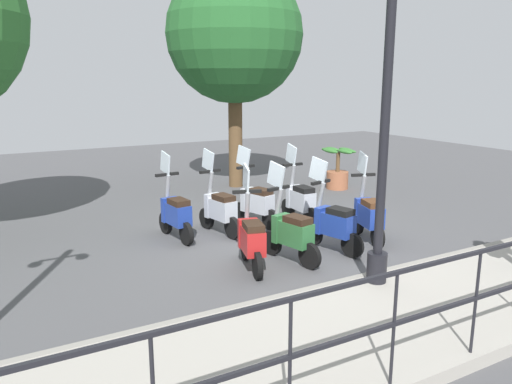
{
  "coord_description": "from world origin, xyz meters",
  "views": [
    {
      "loc": [
        -7.05,
        4.56,
        2.78
      ],
      "look_at": [
        0.2,
        0.5,
        0.9
      ],
      "focal_mm": 35.0,
      "sensor_mm": 36.0,
      "label": 1
    }
  ],
  "objects_px": {
    "lamp_post_near": "(384,139)",
    "scooter_far_1": "(256,202)",
    "scooter_near_0": "(368,214)",
    "scooter_near_3": "(251,238)",
    "scooter_near_1": "(333,223)",
    "tree_distant": "(235,35)",
    "potted_palm": "(338,172)",
    "scooter_near_2": "(291,232)",
    "scooter_far_3": "(175,213)",
    "scooter_far_2": "(219,208)",
    "scooter_far_0": "(300,199)"
  },
  "relations": [
    {
      "from": "potted_palm",
      "to": "scooter_near_1",
      "type": "xyz_separation_m",
      "value": [
        -3.82,
        3.12,
        0.04
      ]
    },
    {
      "from": "lamp_post_near",
      "to": "scooter_far_1",
      "type": "xyz_separation_m",
      "value": [
        3.47,
        -0.1,
        -1.57
      ]
    },
    {
      "from": "scooter_near_3",
      "to": "scooter_far_3",
      "type": "distance_m",
      "value": 1.97
    },
    {
      "from": "scooter_far_0",
      "to": "scooter_far_3",
      "type": "relative_size",
      "value": 1.0
    },
    {
      "from": "tree_distant",
      "to": "scooter_near_3",
      "type": "bearing_deg",
      "value": 155.23
    },
    {
      "from": "potted_palm",
      "to": "scooter_near_2",
      "type": "bearing_deg",
      "value": 134.28
    },
    {
      "from": "scooter_near_2",
      "to": "scooter_far_2",
      "type": "distance_m",
      "value": 1.89
    },
    {
      "from": "tree_distant",
      "to": "potted_palm",
      "type": "height_order",
      "value": "tree_distant"
    },
    {
      "from": "lamp_post_near",
      "to": "scooter_near_2",
      "type": "relative_size",
      "value": 2.79
    },
    {
      "from": "tree_distant",
      "to": "scooter_near_0",
      "type": "distance_m",
      "value": 6.23
    },
    {
      "from": "lamp_post_near",
      "to": "scooter_near_1",
      "type": "xyz_separation_m",
      "value": [
        1.57,
        -0.48,
        -1.57
      ]
    },
    {
      "from": "scooter_near_3",
      "to": "scooter_far_1",
      "type": "bearing_deg",
      "value": -14.97
    },
    {
      "from": "lamp_post_near",
      "to": "potted_palm",
      "type": "relative_size",
      "value": 4.06
    },
    {
      "from": "tree_distant",
      "to": "scooter_near_2",
      "type": "bearing_deg",
      "value": 161.52
    },
    {
      "from": "potted_palm",
      "to": "scooter_near_0",
      "type": "relative_size",
      "value": 0.69
    },
    {
      "from": "potted_palm",
      "to": "scooter_near_2",
      "type": "height_order",
      "value": "scooter_near_2"
    },
    {
      "from": "scooter_near_3",
      "to": "scooter_far_3",
      "type": "bearing_deg",
      "value": 30.09
    },
    {
      "from": "scooter_far_2",
      "to": "scooter_far_3",
      "type": "distance_m",
      "value": 0.82
    },
    {
      "from": "scooter_near_1",
      "to": "scooter_near_2",
      "type": "distance_m",
      "value": 0.86
    },
    {
      "from": "scooter_near_1",
      "to": "scooter_far_1",
      "type": "bearing_deg",
      "value": -2.79
    },
    {
      "from": "scooter_near_1",
      "to": "scooter_near_3",
      "type": "distance_m",
      "value": 1.54
    },
    {
      "from": "tree_distant",
      "to": "scooter_far_1",
      "type": "relative_size",
      "value": 3.64
    },
    {
      "from": "scooter_near_2",
      "to": "scooter_near_3",
      "type": "xyz_separation_m",
      "value": [
        0.03,
        0.68,
        0.0
      ]
    },
    {
      "from": "potted_palm",
      "to": "scooter_far_3",
      "type": "height_order",
      "value": "scooter_far_3"
    },
    {
      "from": "scooter_near_2",
      "to": "scooter_far_0",
      "type": "relative_size",
      "value": 1.0
    },
    {
      "from": "scooter_far_2",
      "to": "scooter_near_1",
      "type": "bearing_deg",
      "value": -155.89
    },
    {
      "from": "scooter_near_1",
      "to": "scooter_near_0",
      "type": "bearing_deg",
      "value": -94.89
    },
    {
      "from": "scooter_near_0",
      "to": "scooter_far_1",
      "type": "distance_m",
      "value": 2.16
    },
    {
      "from": "scooter_near_0",
      "to": "scooter_near_3",
      "type": "height_order",
      "value": "same"
    },
    {
      "from": "potted_palm",
      "to": "scooter_far_2",
      "type": "xyz_separation_m",
      "value": [
        -2.03,
        4.33,
        0.04
      ]
    },
    {
      "from": "scooter_near_1",
      "to": "scooter_far_2",
      "type": "relative_size",
      "value": 1.0
    },
    {
      "from": "scooter_near_1",
      "to": "scooter_far_3",
      "type": "height_order",
      "value": "same"
    },
    {
      "from": "tree_distant",
      "to": "scooter_far_0",
      "type": "relative_size",
      "value": 3.64
    },
    {
      "from": "scooter_far_1",
      "to": "scooter_far_2",
      "type": "bearing_deg",
      "value": 81.23
    },
    {
      "from": "scooter_far_0",
      "to": "lamp_post_near",
      "type": "bearing_deg",
      "value": 164.99
    },
    {
      "from": "potted_palm",
      "to": "scooter_near_2",
      "type": "relative_size",
      "value": 0.69
    },
    {
      "from": "scooter_near_1",
      "to": "lamp_post_near",
      "type": "bearing_deg",
      "value": 148.66
    },
    {
      "from": "scooter_far_0",
      "to": "scooter_far_3",
      "type": "distance_m",
      "value": 2.5
    },
    {
      "from": "lamp_post_near",
      "to": "scooter_far_1",
      "type": "relative_size",
      "value": 2.79
    },
    {
      "from": "tree_distant",
      "to": "scooter_near_2",
      "type": "distance_m",
      "value": 6.66
    },
    {
      "from": "lamp_post_near",
      "to": "scooter_far_1",
      "type": "bearing_deg",
      "value": -1.62
    },
    {
      "from": "scooter_near_0",
      "to": "scooter_far_2",
      "type": "xyz_separation_m",
      "value": [
        1.64,
        2.1,
        0.0
      ]
    },
    {
      "from": "scooter_near_3",
      "to": "scooter_far_0",
      "type": "xyz_separation_m",
      "value": [
        1.69,
        -2.01,
        0.0
      ]
    },
    {
      "from": "tree_distant",
      "to": "scooter_far_2",
      "type": "relative_size",
      "value": 3.64
    },
    {
      "from": "scooter_near_1",
      "to": "scooter_far_2",
      "type": "bearing_deg",
      "value": 19.7
    },
    {
      "from": "scooter_near_3",
      "to": "potted_palm",
      "type": "bearing_deg",
      "value": -34.45
    },
    {
      "from": "lamp_post_near",
      "to": "scooter_far_2",
      "type": "height_order",
      "value": "lamp_post_near"
    },
    {
      "from": "scooter_far_3",
      "to": "tree_distant",
      "type": "bearing_deg",
      "value": -46.27
    },
    {
      "from": "scooter_far_0",
      "to": "scooter_far_2",
      "type": "xyz_separation_m",
      "value": [
        0.13,
        1.68,
        0.0
      ]
    },
    {
      "from": "scooter_near_3",
      "to": "scooter_far_2",
      "type": "bearing_deg",
      "value": 5.6
    }
  ]
}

